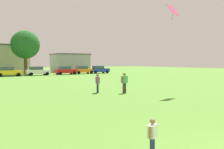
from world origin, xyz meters
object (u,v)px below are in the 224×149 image
Objects in this scene: child_kite_flyer at (152,133)px; adult_bystander at (124,81)px; parked_car_yellow_1 at (8,72)px; kite at (173,11)px; tree_far_right at (25,45)px; bystander_midfield at (98,81)px; parked_car_red_3 at (65,70)px; parked_car_blue_5 at (99,70)px; parked_car_white_2 at (38,71)px; parked_car_orange_4 at (83,70)px.

adult_bystander is (6.45, 10.59, 0.39)m from child_kite_flyer.
adult_bystander is 0.39× the size of parked_car_yellow_1.
child_kite_flyer is 14.74m from kite.
tree_far_right reaches higher than parked_car_yellow_1.
bystander_midfield is (-1.81, 1.24, -0.05)m from adult_bystander.
child_kite_flyer is at bearing -106.91° from parked_car_red_3.
bystander_midfield is 0.37× the size of parked_car_blue_5.
parked_car_yellow_1 is at bearing 106.16° from kite.
parked_car_blue_5 is (10.01, 31.16, -5.88)m from kite.
parked_car_orange_4 is (9.72, 0.79, 0.00)m from parked_car_white_2.
kite is 0.34× the size of parked_car_white_2.
tree_far_right reaches higher than parked_car_blue_5.
adult_bystander is 7.02m from kite.
tree_far_right is at bearing 53.55° from child_kite_flyer.
bystander_midfield is at bearing 151.06° from kite.
bystander_midfield is 27.37m from parked_car_yellow_1.
bystander_midfield is 32.63m from tree_far_right.
parked_car_red_3 is at bearing -169.95° from parked_car_orange_4.
parked_car_orange_4 and parked_car_blue_5 have the same top height.
parked_car_yellow_1 is 18.79m from parked_car_blue_5.
tree_far_right reaches higher than parked_car_red_3.
kite reaches higher than bystander_midfield.
child_kite_flyer is at bearing -96.78° from tree_far_right.
parked_car_orange_4 is (14.82, 1.03, 0.00)m from parked_car_yellow_1.
tree_far_right is (0.60, 32.22, 5.08)m from bystander_midfield.
parked_car_yellow_1 is at bearing 58.39° from child_kite_flyer.
parked_car_yellow_1 reaches higher than child_kite_flyer.
parked_car_white_2 and parked_car_red_3 have the same top height.
child_kite_flyer is at bearing -99.30° from parked_car_white_2.
kite reaches higher than child_kite_flyer.
parked_car_orange_4 is at bearing -2.42° from bystander_midfield.
parked_car_red_3 is 4.27m from parked_car_orange_4.
parked_car_red_3 is at bearing 4.89° from bystander_midfield.
parked_car_white_2 is 1.00× the size of parked_car_orange_4.
adult_bystander is 28.87m from parked_car_yellow_1.
parked_car_blue_5 is at bearing 3.02° from parked_car_yellow_1.
parked_car_white_2 is at bearing 96.83° from kite.
parked_car_yellow_1 is 1.00× the size of parked_car_orange_4.
parked_car_white_2 is 9.75m from parked_car_orange_4.
parked_car_red_3 is (11.94, 39.28, 0.26)m from child_kite_flyer.
parked_car_yellow_1 is at bearing -127.76° from tree_far_right.
bystander_midfield is 0.37× the size of parked_car_yellow_1.
parked_car_blue_5 is at bearing -0.57° from parked_car_orange_4.
adult_bystander is 1.06× the size of bystander_midfield.
parked_car_yellow_1 is (1.32, 39.00, 0.26)m from child_kite_flyer.
bystander_midfield is 0.37× the size of parked_car_white_2.
tree_far_right is at bearing 159.74° from parked_car_orange_4.
parked_car_yellow_1 is at bearing -176.03° from parked_car_orange_4.
parked_car_orange_4 is at bearing 38.36° from child_kite_flyer.
parked_car_orange_4 reaches higher than adult_bystander.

